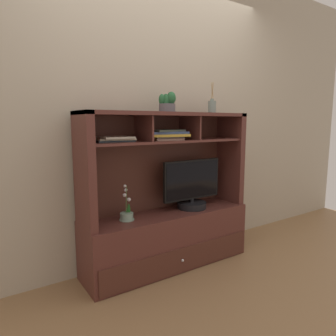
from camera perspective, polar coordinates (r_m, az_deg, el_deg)
name	(u,v)px	position (r m, az deg, el deg)	size (l,w,h in m)	color
floor_plane	(168,265)	(2.90, 0.00, -17.81)	(6.00, 6.00, 0.02)	olive
back_wall	(154,109)	(2.80, -2.72, 11.05)	(6.00, 0.02, 2.80)	#B2A48D
media_console	(167,220)	(2.74, -0.10, -9.73)	(1.53, 0.44, 1.36)	#542822
tv_monitor	(192,189)	(2.80, 4.52, -3.90)	(0.61, 0.27, 0.45)	black
potted_orchid	(127,214)	(2.51, -7.79, -8.58)	(0.12, 0.12, 0.30)	gray
magazine_stack_left	(165,135)	(2.58, -0.63, 6.30)	(0.40, 0.28, 0.09)	#947364
magazine_stack_centre	(114,139)	(2.41, -10.04, 5.38)	(0.32, 0.24, 0.04)	#2C3B49
diffuser_bottle	(212,107)	(2.91, 8.25, 11.33)	(0.07, 0.07, 0.28)	slate
potted_succulent	(167,104)	(2.61, -0.10, 11.99)	(0.16, 0.16, 0.17)	#555156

